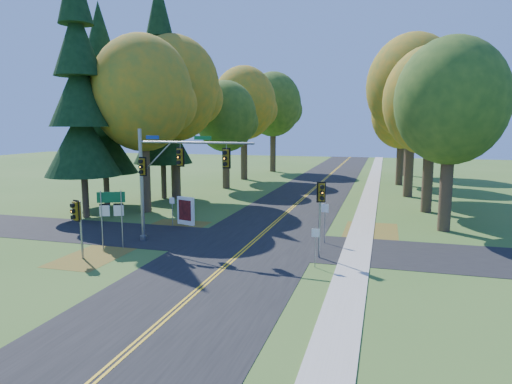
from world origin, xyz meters
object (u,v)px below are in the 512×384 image
(traffic_mast, at_px, (167,170))
(east_signal_pole, at_px, (321,201))
(info_kiosk, at_px, (186,211))
(route_sign_cluster, at_px, (111,208))

(traffic_mast, xyz_separation_m, east_signal_pole, (9.19, -0.78, -1.26))
(traffic_mast, relative_size, info_kiosk, 3.76)
(traffic_mast, distance_m, east_signal_pole, 9.31)
(traffic_mast, xyz_separation_m, info_kiosk, (-1.19, 5.00, -3.40))
(traffic_mast, relative_size, east_signal_pole, 1.82)
(east_signal_pole, xyz_separation_m, info_kiosk, (-10.38, 5.78, -2.13))
(traffic_mast, height_order, info_kiosk, traffic_mast)
(east_signal_pole, height_order, info_kiosk, east_signal_pole)
(route_sign_cluster, relative_size, info_kiosk, 1.68)
(info_kiosk, bearing_deg, east_signal_pole, -12.23)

